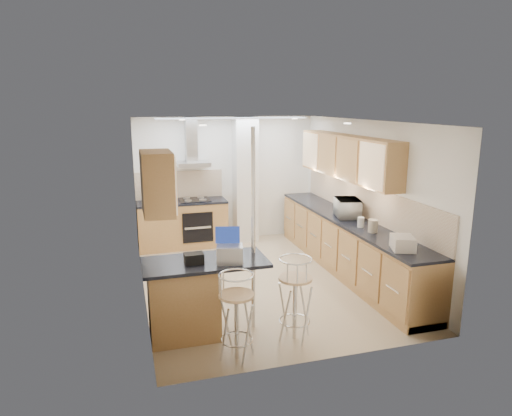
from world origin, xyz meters
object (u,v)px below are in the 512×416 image
object	(u,v)px
microwave	(348,208)
bar_stool_near	(237,316)
bread_bin	(403,243)
laptop	(230,254)
bar_stool_end	(295,299)

from	to	relation	value
microwave	bar_stool_near	size ratio (longest dim) A/B	0.55
microwave	bar_stool_near	world-z (taller)	microwave
bread_bin	bar_stool_near	bearing A→B (deg)	-150.08
microwave	laptop	world-z (taller)	microwave
bar_stool_near	microwave	bearing A→B (deg)	60.69
laptop	bread_bin	size ratio (longest dim) A/B	0.90
bar_stool_near	bar_stool_end	bearing A→B (deg)	35.49
bar_stool_near	bar_stool_end	xyz separation A→B (m)	(0.76, 0.23, 0.01)
bar_stool_near	bar_stool_end	size ratio (longest dim) A/B	0.97
bar_stool_near	bar_stool_end	world-z (taller)	bar_stool_end
bread_bin	laptop	bearing A→B (deg)	-162.57
microwave	bar_stool_end	distance (m)	2.61
bar_stool_end	bread_bin	bearing A→B (deg)	-67.94
laptop	bar_stool_near	distance (m)	0.74
laptop	bread_bin	xyz separation A→B (m)	(2.26, -0.10, -0.04)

